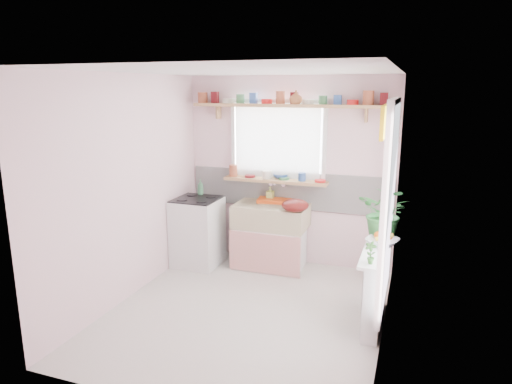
% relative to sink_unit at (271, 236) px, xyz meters
% --- Properties ---
extents(room, '(3.20, 3.20, 3.20)m').
position_rel_sink_unit_xyz_m(room, '(0.81, -0.43, 0.94)').
color(room, silver).
rests_on(room, ground).
extents(sink_unit, '(0.95, 0.65, 1.11)m').
position_rel_sink_unit_xyz_m(sink_unit, '(0.00, 0.00, 0.00)').
color(sink_unit, white).
rests_on(sink_unit, ground).
extents(cooker, '(0.58, 0.58, 0.93)m').
position_rel_sink_unit_xyz_m(cooker, '(-0.95, -0.24, 0.03)').
color(cooker, white).
rests_on(cooker, ground).
extents(radiator_ledge, '(0.22, 0.95, 0.78)m').
position_rel_sink_unit_xyz_m(radiator_ledge, '(1.45, -1.09, -0.03)').
color(radiator_ledge, white).
rests_on(radiator_ledge, ground).
extents(windowsill, '(1.40, 0.22, 0.04)m').
position_rel_sink_unit_xyz_m(windowsill, '(-0.00, 0.19, 0.71)').
color(windowsill, tan).
rests_on(windowsill, room).
extents(pine_shelf, '(2.52, 0.24, 0.04)m').
position_rel_sink_unit_xyz_m(pine_shelf, '(0.15, 0.18, 1.69)').
color(pine_shelf, tan).
rests_on(pine_shelf, room).
extents(shelf_crockery, '(2.47, 0.11, 0.12)m').
position_rel_sink_unit_xyz_m(shelf_crockery, '(0.15, 0.18, 1.76)').
color(shelf_crockery, '#A55133').
rests_on(shelf_crockery, pine_shelf).
extents(sill_crockery, '(1.35, 0.11, 0.12)m').
position_rel_sink_unit_xyz_m(sill_crockery, '(-0.05, 0.19, 0.78)').
color(sill_crockery, '#A55133').
rests_on(sill_crockery, windowsill).
extents(dish_tray, '(0.50, 0.40, 0.04)m').
position_rel_sink_unit_xyz_m(dish_tray, '(-0.01, 0.21, 0.44)').
color(dish_tray, '#EE5115').
rests_on(dish_tray, sink_unit).
extents(colander, '(0.36, 0.36, 0.15)m').
position_rel_sink_unit_xyz_m(colander, '(0.37, -0.19, 0.49)').
color(colander, '#57100E').
rests_on(colander, sink_unit).
extents(jade_plant, '(0.63, 0.58, 0.58)m').
position_rel_sink_unit_xyz_m(jade_plant, '(1.48, -0.69, 0.64)').
color(jade_plant, '#2B6C31').
rests_on(jade_plant, radiator_ledge).
extents(fruit_bowl, '(0.40, 0.40, 0.08)m').
position_rel_sink_unit_xyz_m(fruit_bowl, '(1.48, -0.91, 0.38)').
color(fruit_bowl, silver).
rests_on(fruit_bowl, radiator_ledge).
extents(herb_pot, '(0.13, 0.11, 0.21)m').
position_rel_sink_unit_xyz_m(herb_pot, '(1.41, -1.45, 0.45)').
color(herb_pot, '#38712D').
rests_on(herb_pot, radiator_ledge).
extents(soap_bottle_sink, '(0.09, 0.09, 0.20)m').
position_rel_sink_unit_xyz_m(soap_bottle_sink, '(-0.08, 0.21, 0.52)').
color(soap_bottle_sink, '#BACD5B').
rests_on(soap_bottle_sink, sink_unit).
extents(sill_cup, '(0.15, 0.15, 0.10)m').
position_rel_sink_unit_xyz_m(sill_cup, '(-0.61, 0.25, 0.78)').
color(sill_cup, beige).
rests_on(sill_cup, windowsill).
extents(sill_bowl, '(0.25, 0.25, 0.06)m').
position_rel_sink_unit_xyz_m(sill_bowl, '(0.06, 0.25, 0.76)').
color(sill_bowl, '#2C4E92').
rests_on(sill_bowl, windowsill).
extents(shelf_vase, '(0.20, 0.20, 0.17)m').
position_rel_sink_unit_xyz_m(shelf_vase, '(0.28, 0.12, 1.79)').
color(shelf_vase, '#9B5A2F').
rests_on(shelf_vase, pine_shelf).
extents(cooker_bottle, '(0.10, 0.10, 0.21)m').
position_rel_sink_unit_xyz_m(cooker_bottle, '(-1.00, -0.02, 0.59)').
color(cooker_bottle, '#3F7F53').
rests_on(cooker_bottle, cooker).
extents(fruit, '(0.20, 0.14, 0.10)m').
position_rel_sink_unit_xyz_m(fruit, '(1.49, -0.90, 0.44)').
color(fruit, '#DE5612').
rests_on(fruit, fruit_bowl).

